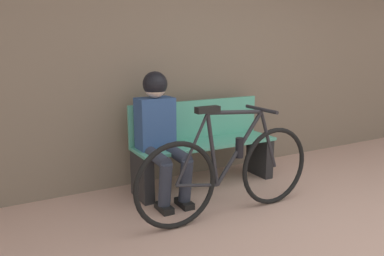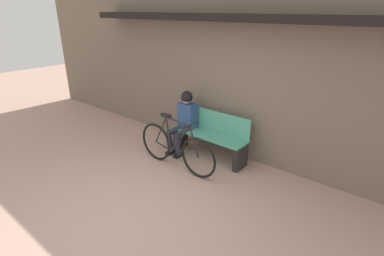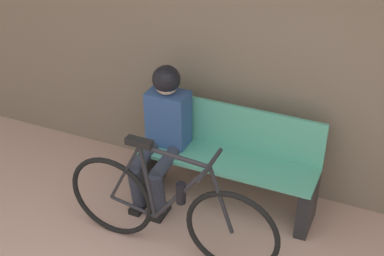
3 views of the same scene
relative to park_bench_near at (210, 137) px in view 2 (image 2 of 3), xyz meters
name	(u,v)px [view 2 (image 2 of 3)]	position (x,y,z in m)	size (l,w,h in m)	color
ground_plane	(140,213)	(0.29, -2.02, -0.40)	(24.00, 24.00, 0.00)	tan
storefront_wall	(239,68)	(0.29, 0.40, 1.26)	(12.00, 0.56, 3.20)	#756656
park_bench_near	(210,137)	(0.00, 0.00, 0.00)	(1.50, 0.42, 0.87)	#51A88E
bicycle	(176,147)	(-0.19, -0.74, -0.01)	(1.70, 0.40, 0.96)	black
person_seated	(184,117)	(-0.54, -0.11, 0.29)	(0.34, 0.62, 1.19)	#2D3342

